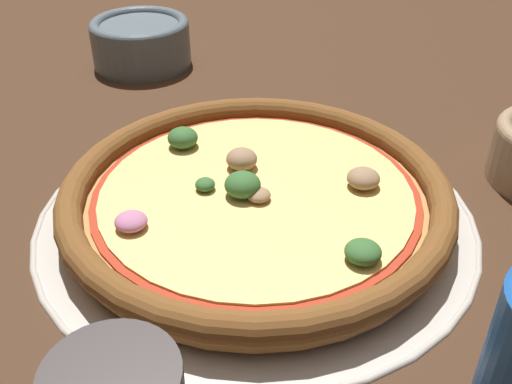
# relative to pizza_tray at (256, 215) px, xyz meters

# --- Properties ---
(ground_plane) EXTENTS (3.00, 3.00, 0.00)m
(ground_plane) POSITION_rel_pizza_tray_xyz_m (0.00, 0.00, -0.00)
(ground_plane) COLOR #3D2616
(pizza_tray) EXTENTS (0.38, 0.38, 0.01)m
(pizza_tray) POSITION_rel_pizza_tray_xyz_m (0.00, 0.00, 0.00)
(pizza_tray) COLOR #B7B2A8
(pizza_tray) RESTS_ON ground_plane
(pizza) EXTENTS (0.33, 0.33, 0.04)m
(pizza) POSITION_rel_pizza_tray_xyz_m (0.00, 0.00, 0.02)
(pizza) COLOR #BC7F42
(pizza) RESTS_ON pizza_tray
(bowl_far) EXTENTS (0.13, 0.13, 0.06)m
(bowl_far) POSITION_rel_pizza_tray_xyz_m (0.26, 0.27, 0.03)
(bowl_far) COLOR slate
(bowl_far) RESTS_ON ground_plane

